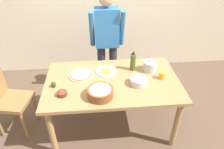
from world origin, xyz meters
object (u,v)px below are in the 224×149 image
(olive_oil_bottle, at_px, (133,62))
(chair_wooden_left, at_px, (6,97))
(mixing_bowl_steel, at_px, (139,81))
(dining_table, at_px, (112,86))
(avocado, at_px, (54,84))
(popcorn_bowl, at_px, (100,92))
(steel_pot, at_px, (150,66))
(person_cook, at_px, (107,40))
(pizza_raw_on_board, at_px, (81,75))
(plate_with_slice, at_px, (106,71))
(cup_orange, at_px, (162,76))
(small_sauce_bowl, at_px, (62,93))

(olive_oil_bottle, bearing_deg, chair_wooden_left, -175.11)
(chair_wooden_left, bearing_deg, mixing_bowl_steel, -6.17)
(dining_table, distance_m, avocado, 0.69)
(popcorn_bowl, distance_m, steel_pot, 0.79)
(person_cook, bearing_deg, popcorn_bowl, -98.02)
(person_cook, xyz_separation_m, steel_pot, (0.50, -0.59, -0.11))
(pizza_raw_on_board, xyz_separation_m, plate_with_slice, (0.31, 0.05, -0.00))
(cup_orange, relative_size, avocado, 1.21)
(pizza_raw_on_board, relative_size, olive_oil_bottle, 1.19)
(dining_table, bearing_deg, steel_pot, 19.09)
(dining_table, relative_size, olive_oil_bottle, 6.25)
(olive_oil_bottle, relative_size, avocado, 3.66)
(mixing_bowl_steel, distance_m, avocado, 0.98)
(steel_pot, bearing_deg, avocado, -168.50)
(mixing_bowl_steel, height_order, small_sauce_bowl, mixing_bowl_steel)
(small_sauce_bowl, height_order, steel_pot, steel_pot)
(pizza_raw_on_board, distance_m, mixing_bowl_steel, 0.72)
(person_cook, xyz_separation_m, mixing_bowl_steel, (0.31, -0.86, -0.14))
(person_cook, height_order, popcorn_bowl, person_cook)
(plate_with_slice, relative_size, mixing_bowl_steel, 1.30)
(mixing_bowl_steel, bearing_deg, cup_orange, 15.70)
(pizza_raw_on_board, height_order, steel_pot, steel_pot)
(mixing_bowl_steel, height_order, steel_pot, steel_pot)
(chair_wooden_left, bearing_deg, plate_with_slice, 5.41)
(small_sauce_bowl, bearing_deg, plate_with_slice, 39.65)
(small_sauce_bowl, height_order, cup_orange, cup_orange)
(person_cook, distance_m, plate_with_slice, 0.59)
(small_sauce_bowl, bearing_deg, popcorn_bowl, -7.71)
(chair_wooden_left, distance_m, pizza_raw_on_board, 0.97)
(pizza_raw_on_board, distance_m, steel_pot, 0.88)
(plate_with_slice, bearing_deg, chair_wooden_left, -174.59)
(steel_pot, bearing_deg, pizza_raw_on_board, -177.90)
(dining_table, distance_m, mixing_bowl_steel, 0.34)
(pizza_raw_on_board, relative_size, steel_pot, 1.75)
(small_sauce_bowl, xyz_separation_m, cup_orange, (1.17, 0.21, 0.01))
(plate_with_slice, bearing_deg, small_sauce_bowl, -140.35)
(dining_table, xyz_separation_m, small_sauce_bowl, (-0.57, -0.23, 0.12))
(dining_table, bearing_deg, olive_oil_bottle, 36.97)
(pizza_raw_on_board, xyz_separation_m, steel_pot, (0.87, 0.03, 0.06))
(person_cook, height_order, chair_wooden_left, person_cook)
(popcorn_bowl, bearing_deg, dining_table, 61.15)
(chair_wooden_left, distance_m, small_sauce_bowl, 0.85)
(dining_table, distance_m, olive_oil_bottle, 0.41)
(chair_wooden_left, bearing_deg, olive_oil_bottle, 4.89)
(person_cook, height_order, small_sauce_bowl, person_cook)
(popcorn_bowl, height_order, avocado, popcorn_bowl)
(chair_wooden_left, distance_m, avocado, 0.70)
(plate_with_slice, xyz_separation_m, steel_pot, (0.56, -0.02, 0.06))
(person_cook, relative_size, plate_with_slice, 6.23)
(popcorn_bowl, relative_size, avocado, 4.00)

